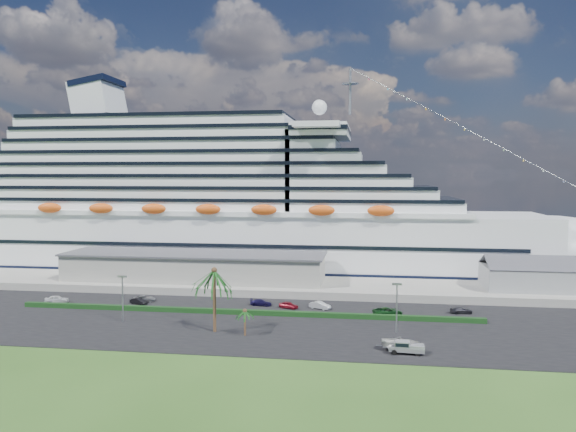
% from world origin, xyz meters
% --- Properties ---
extents(ground, '(420.00, 420.00, 0.00)m').
position_xyz_m(ground, '(0.00, 0.00, 0.00)').
color(ground, '#2F551C').
rests_on(ground, ground).
extents(asphalt_lot, '(140.00, 38.00, 0.12)m').
position_xyz_m(asphalt_lot, '(0.00, 11.00, 0.06)').
color(asphalt_lot, black).
rests_on(asphalt_lot, ground).
extents(wharf, '(240.00, 20.00, 1.80)m').
position_xyz_m(wharf, '(0.00, 40.00, 0.90)').
color(wharf, gray).
rests_on(wharf, ground).
extents(water, '(420.00, 160.00, 0.02)m').
position_xyz_m(water, '(0.00, 130.00, 0.01)').
color(water, black).
rests_on(water, ground).
extents(cruise_ship, '(191.00, 38.00, 54.00)m').
position_xyz_m(cruise_ship, '(-21.53, 64.00, 16.69)').
color(cruise_ship, silver).
rests_on(cruise_ship, ground).
extents(terminal_building, '(61.00, 15.00, 6.30)m').
position_xyz_m(terminal_building, '(-25.00, 40.00, 5.01)').
color(terminal_building, gray).
rests_on(terminal_building, wharf).
extents(port_shed, '(24.00, 12.31, 7.37)m').
position_xyz_m(port_shed, '(52.00, 40.00, 4.40)').
color(port_shed, gray).
rests_on(port_shed, wharf).
extents(hedge, '(88.00, 1.10, 0.90)m').
position_xyz_m(hedge, '(-8.00, 16.00, 0.57)').
color(hedge, black).
rests_on(hedge, asphalt_lot).
extents(lamp_post_left, '(1.60, 0.35, 8.27)m').
position_xyz_m(lamp_post_left, '(-28.00, 8.00, 5.34)').
color(lamp_post_left, gray).
rests_on(lamp_post_left, asphalt_lot).
extents(lamp_post_right, '(1.60, 0.35, 8.27)m').
position_xyz_m(lamp_post_right, '(20.00, 8.00, 5.34)').
color(lamp_post_right, gray).
rests_on(lamp_post_right, asphalt_lot).
extents(palm_tall, '(8.82, 8.82, 11.13)m').
position_xyz_m(palm_tall, '(-10.00, 4.00, 9.20)').
color(palm_tall, '#47301E').
rests_on(palm_tall, ground).
extents(palm_short, '(3.53, 3.53, 4.56)m').
position_xyz_m(palm_short, '(-4.50, 2.50, 3.67)').
color(palm_short, '#47301E').
rests_on(palm_short, ground).
extents(parked_car_0, '(4.94, 3.25, 1.56)m').
position_xyz_m(parked_car_0, '(-47.64, 19.65, 0.90)').
color(parked_car_0, silver).
rests_on(parked_car_0, asphalt_lot).
extents(parked_car_1, '(3.99, 2.55, 1.24)m').
position_xyz_m(parked_car_1, '(-30.71, 21.13, 0.74)').
color(parked_car_1, black).
rests_on(parked_car_1, asphalt_lot).
extents(parked_car_2, '(4.89, 3.27, 1.25)m').
position_xyz_m(parked_car_2, '(-30.46, 23.42, 0.74)').
color(parked_car_2, gray).
rests_on(parked_car_2, asphalt_lot).
extents(parked_car_3, '(4.45, 2.11, 1.25)m').
position_xyz_m(parked_car_3, '(-5.97, 23.51, 0.75)').
color(parked_car_3, '#15103B').
rests_on(parked_car_3, asphalt_lot).
extents(parked_car_4, '(4.15, 2.74, 1.31)m').
position_xyz_m(parked_car_4, '(-0.13, 21.90, 0.78)').
color(parked_car_4, maroon).
rests_on(parked_car_4, asphalt_lot).
extents(parked_car_5, '(4.47, 3.13, 1.40)m').
position_xyz_m(parked_car_5, '(5.98, 22.43, 0.82)').
color(parked_car_5, silver).
rests_on(parked_car_5, asphalt_lot).
extents(parked_car_6, '(6.05, 4.23, 1.53)m').
position_xyz_m(parked_car_6, '(18.93, 19.04, 0.89)').
color(parked_car_6, '#0E3813').
rests_on(parked_car_6, asphalt_lot).
extents(parked_car_7, '(4.44, 2.49, 1.21)m').
position_xyz_m(parked_car_7, '(32.68, 22.61, 0.73)').
color(parked_car_7, '#232329').
rests_on(parked_car_7, asphalt_lot).
extents(pickup_truck, '(5.29, 2.20, 1.83)m').
position_xyz_m(pickup_truck, '(20.84, -3.22, 1.13)').
color(pickup_truck, black).
rests_on(pickup_truck, asphalt_lot).
extents(boat_trailer, '(6.46, 4.19, 1.85)m').
position_xyz_m(boat_trailer, '(20.12, -1.80, 1.35)').
color(boat_trailer, gray).
rests_on(boat_trailer, asphalt_lot).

